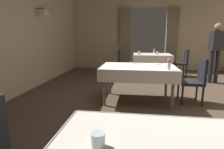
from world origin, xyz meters
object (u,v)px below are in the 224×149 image
object	(u,v)px
chair_mid_right	(195,79)
flower_vase_far	(154,51)
chair_far_left	(122,60)
plate_mid_b	(163,66)
glass_far_d	(139,53)
chair_far_right	(182,61)
glass_far_b	(157,53)
glass_near_b	(98,140)
flower_vase_mid	(169,64)
dining_table_far	(152,57)
glass_far_c	(139,52)
dining_table_mid	(138,70)
plate_mid_c	(157,64)
person_waiter_by_doorway	(216,48)
plate_mid_d	(137,63)

from	to	relation	value
chair_mid_right	flower_vase_far	distance (m)	3.01
flower_vase_far	chair_far_left	bearing A→B (deg)	-169.41
plate_mid_b	glass_far_d	world-z (taller)	glass_far_d
chair_far_right	glass_far_b	distance (m)	0.94
glass_near_b	flower_vase_mid	bearing A→B (deg)	72.72
dining_table_far	glass_far_d	bearing A→B (deg)	-150.93
glass_far_c	glass_far_d	bearing A→B (deg)	-91.49
flower_vase_far	glass_far_c	bearing A→B (deg)	174.43
dining_table_mid	flower_vase_mid	distance (m)	0.69
dining_table_mid	dining_table_far	distance (m)	2.76
chair_mid_right	plate_mid_b	xyz separation A→B (m)	(-0.66, -0.03, 0.24)
chair_far_left	glass_far_c	world-z (taller)	chair_far_left
glass_far_b	flower_vase_far	bearing A→B (deg)	100.61
flower_vase_mid	flower_vase_far	world-z (taller)	flower_vase_mid
chair_mid_right	glass_near_b	bearing A→B (deg)	-115.50
dining_table_far	chair_far_left	bearing A→B (deg)	178.82
dining_table_mid	chair_far_right	world-z (taller)	chair_far_right
glass_far_c	glass_far_d	size ratio (longest dim) A/B	0.73
glass_far_b	plate_mid_b	bearing A→B (deg)	-93.51
plate_mid_b	plate_mid_c	bearing A→B (deg)	99.68
chair_mid_right	chair_far_left	bearing A→B (deg)	121.82
glass_far_b	glass_far_c	distance (m)	0.75
chair_far_left	glass_far_d	bearing A→B (deg)	-25.49
plate_mid_b	glass_far_d	bearing A→B (deg)	100.40
chair_far_right	glass_far_c	distance (m)	1.53
glass_far_c	chair_far_left	bearing A→B (deg)	-156.21
chair_mid_right	glass_near_b	world-z (taller)	chair_mid_right
chair_mid_right	chair_far_right	size ratio (longest dim) A/B	1.00
flower_vase_mid	plate_mid_c	bearing A→B (deg)	100.24
dining_table_far	flower_vase_mid	world-z (taller)	flower_vase_mid
flower_vase_far	chair_mid_right	bearing A→B (deg)	-78.90
dining_table_mid	chair_mid_right	world-z (taller)	chair_mid_right
dining_table_far	person_waiter_by_doorway	distance (m)	1.96
plate_mid_b	plate_mid_d	bearing A→B (deg)	145.16
plate_mid_c	glass_far_c	world-z (taller)	glass_far_c
dining_table_mid	chair_far_right	xyz separation A→B (m)	(1.52, 2.73, -0.15)
chair_far_left	glass_near_b	world-z (taller)	chair_far_left
glass_near_b	glass_far_d	world-z (taller)	glass_far_d
glass_far_d	chair_mid_right	bearing A→B (deg)	-65.52
chair_mid_right	glass_near_b	size ratio (longest dim) A/B	11.17
plate_mid_c	glass_far_c	xyz separation A→B (m)	(-0.38, 2.65, 0.04)
plate_mid_b	chair_far_left	bearing A→B (deg)	110.50
chair_mid_right	chair_far_left	size ratio (longest dim) A/B	1.00
plate_mid_d	chair_far_right	bearing A→B (deg)	57.37
plate_mid_d	glass_far_b	bearing A→B (deg)	73.40
chair_far_right	plate_mid_c	xyz separation A→B (m)	(-1.10, -2.38, 0.24)
plate_mid_c	glass_near_b	bearing A→B (deg)	-101.43
flower_vase_far	plate_mid_c	bearing A→B (deg)	-93.29
flower_vase_far	glass_far_b	size ratio (longest dim) A/B	1.69
flower_vase_mid	glass_far_b	xyz separation A→B (m)	(0.09, 2.92, -0.06)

